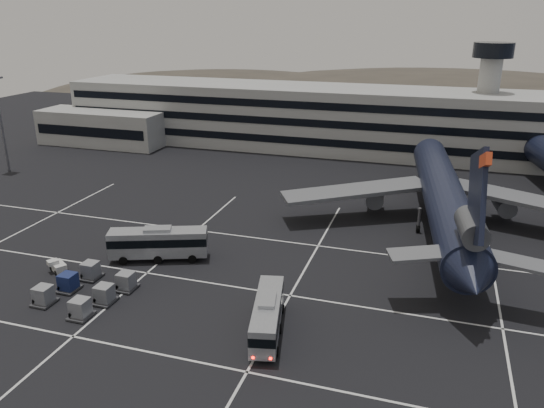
{
  "coord_description": "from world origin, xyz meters",
  "views": [
    {
      "loc": [
        25.73,
        -46.15,
        29.65
      ],
      "look_at": [
        5.21,
        18.81,
        5.0
      ],
      "focal_mm": 35.0,
      "sensor_mm": 36.0,
      "label": 1
    }
  ],
  "objects": [
    {
      "name": "ground",
      "position": [
        0.0,
        0.0,
        0.0
      ],
      "size": [
        260.0,
        260.0,
        0.0
      ],
      "primitive_type": "plane",
      "color": "black",
      "rests_on": "ground"
    },
    {
      "name": "lane_markings",
      "position": [
        0.95,
        0.72,
        0.01
      ],
      "size": [
        90.0,
        55.62,
        0.01
      ],
      "color": "silver",
      "rests_on": "ground"
    },
    {
      "name": "terminal",
      "position": [
        -2.95,
        71.14,
        6.93
      ],
      "size": [
        125.0,
        26.0,
        24.0
      ],
      "color": "gray",
      "rests_on": "ground"
    },
    {
      "name": "hills",
      "position": [
        17.99,
        170.0,
        -12.07
      ],
      "size": [
        352.0,
        180.0,
        44.0
      ],
      "color": "#38332B",
      "rests_on": "ground"
    },
    {
      "name": "trijet_main",
      "position": [
        27.58,
        28.78,
        5.25
      ],
      "size": [
        47.16,
        57.68,
        18.08
      ],
      "rotation": [
        0.0,
        0.0,
        0.11
      ],
      "color": "black",
      "rests_on": "ground"
    },
    {
      "name": "bus_near",
      "position": [
        11.82,
        -3.61,
        2.08
      ],
      "size": [
        4.77,
        11.05,
        3.8
      ],
      "rotation": [
        0.0,
        0.0,
        0.22
      ],
      "color": "gray",
      "rests_on": "ground"
    },
    {
      "name": "bus_far",
      "position": [
        -6.43,
        7.94,
        2.38
      ],
      "size": [
        12.5,
        7.01,
        4.34
      ],
      "rotation": [
        0.0,
        0.0,
        1.93
      ],
      "color": "gray",
      "rests_on": "ground"
    },
    {
      "name": "tug_b",
      "position": [
        -16.37,
        1.15,
        0.69
      ],
      "size": [
        2.79,
        2.51,
        1.55
      ],
      "rotation": [
        0.0,
        0.0,
        1.0
      ],
      "color": "beige",
      "rests_on": "ground"
    },
    {
      "name": "uld_cluster",
      "position": [
        -9.49,
        -2.95,
        1.0
      ],
      "size": [
        9.28,
        10.41,
        2.05
      ],
      "rotation": [
        0.0,
        0.0,
        -0.19
      ],
      "color": "#2D2D30",
      "rests_on": "ground"
    }
  ]
}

